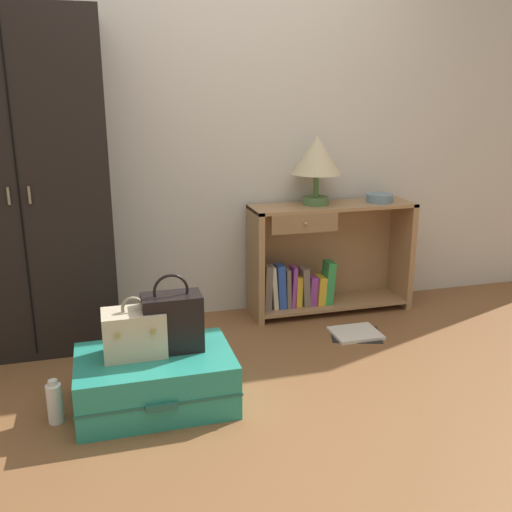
% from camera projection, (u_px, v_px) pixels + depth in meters
% --- Properties ---
extents(ground_plane, '(9.00, 9.00, 0.00)m').
position_uv_depth(ground_plane, '(278.00, 426.00, 2.56)').
color(ground_plane, brown).
extents(back_wall, '(6.40, 0.10, 2.60)m').
position_uv_depth(back_wall, '(207.00, 116.00, 3.60)').
color(back_wall, beige).
rests_on(back_wall, ground_plane).
extents(wardrobe, '(0.92, 0.47, 1.87)m').
position_uv_depth(wardrobe, '(24.00, 188.00, 3.14)').
color(wardrobe, black).
rests_on(wardrobe, ground_plane).
extents(bookshelf, '(1.10, 0.32, 0.74)m').
position_uv_depth(bookshelf, '(322.00, 261.00, 3.84)').
color(bookshelf, '#A37A51').
rests_on(bookshelf, ground_plane).
extents(table_lamp, '(0.32, 0.32, 0.44)m').
position_uv_depth(table_lamp, '(317.00, 157.00, 3.65)').
color(table_lamp, '#4C7542').
rests_on(table_lamp, bookshelf).
extents(bowl, '(0.18, 0.18, 0.05)m').
position_uv_depth(bowl, '(380.00, 198.00, 3.81)').
color(bowl, slate).
rests_on(bowl, bookshelf).
extents(suitcase_large, '(0.74, 0.51, 0.26)m').
position_uv_depth(suitcase_large, '(156.00, 380.00, 2.71)').
color(suitcase_large, teal).
rests_on(suitcase_large, ground_plane).
extents(train_case, '(0.29, 0.20, 0.29)m').
position_uv_depth(train_case, '(134.00, 333.00, 2.65)').
color(train_case, beige).
rests_on(train_case, suitcase_large).
extents(handbag, '(0.28, 0.16, 0.38)m').
position_uv_depth(handbag, '(172.00, 321.00, 2.70)').
color(handbag, black).
rests_on(handbag, suitcase_large).
extents(bottle, '(0.07, 0.07, 0.21)m').
position_uv_depth(bottle, '(55.00, 403.00, 2.57)').
color(bottle, white).
rests_on(bottle, ground_plane).
extents(open_book_on_floor, '(0.37, 0.34, 0.02)m').
position_uv_depth(open_book_on_floor, '(355.00, 333.00, 3.53)').
color(open_book_on_floor, white).
rests_on(open_book_on_floor, ground_plane).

